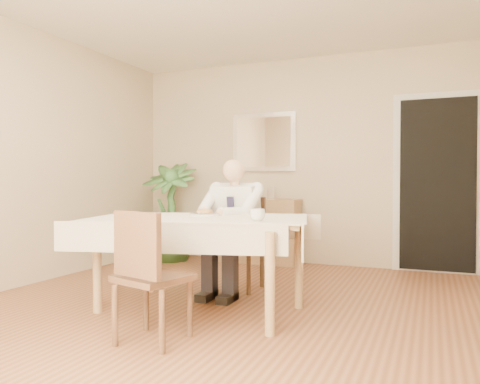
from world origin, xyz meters
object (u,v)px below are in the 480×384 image
at_px(chair_far, 241,237).
at_px(coffee_mug, 258,215).
at_px(chair_near, 147,270).
at_px(sideboard, 260,231).
at_px(dining_table, 200,228).
at_px(seated_man, 229,219).
at_px(potted_palm, 169,211).

distance_m(chair_far, coffee_mug, 1.22).
distance_m(chair_near, coffee_mug, 0.90).
bearing_deg(sideboard, coffee_mug, -68.31).
bearing_deg(dining_table, chair_far, 75.66).
bearing_deg(coffee_mug, dining_table, 163.41).
relative_size(dining_table, seated_man, 1.58).
xyz_separation_m(coffee_mug, potted_palm, (-2.04, 2.16, -0.15)).
bearing_deg(dining_table, coffee_mug, -30.92).
xyz_separation_m(dining_table, seated_man, (0.00, 0.59, 0.02)).
height_order(dining_table, seated_man, seated_man).
relative_size(sideboard, potted_palm, 0.79).
bearing_deg(chair_far, coffee_mug, -60.13).
bearing_deg(coffee_mug, seated_man, 126.19).
xyz_separation_m(seated_man, potted_palm, (-1.48, 1.40, -0.05)).
bearing_deg(coffee_mug, potted_palm, 133.41).
height_order(chair_far, coffee_mug, chair_far).
distance_m(seated_man, sideboard, 1.73).
bearing_deg(dining_table, potted_palm, 112.37).
height_order(chair_near, potted_palm, potted_palm).
height_order(chair_near, coffee_mug, chair_near).
relative_size(seated_man, potted_palm, 0.97).
height_order(chair_far, chair_near, chair_far).
xyz_separation_m(seated_man, coffee_mug, (0.55, -0.76, 0.11)).
xyz_separation_m(chair_far, seated_man, (0.00, -0.29, 0.19)).
xyz_separation_m(chair_far, sideboard, (-0.31, 1.39, -0.09)).
relative_size(chair_far, sideboard, 0.87).
height_order(dining_table, chair_near, chair_near).
height_order(coffee_mug, sideboard, coffee_mug).
distance_m(chair_near, seated_man, 1.45).
bearing_deg(sideboard, chair_far, -75.24).
bearing_deg(chair_near, seated_man, 108.46).
bearing_deg(chair_far, sideboard, 104.58).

